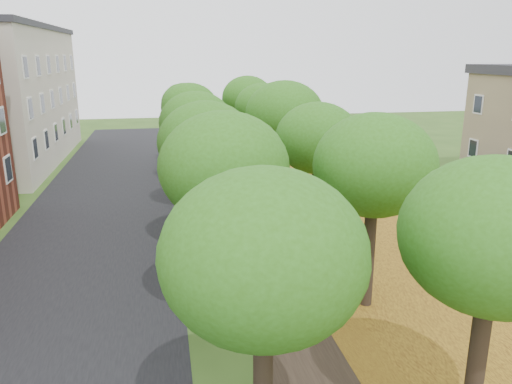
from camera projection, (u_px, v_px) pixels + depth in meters
name	position (u px, v px, depth m)	size (l,w,h in m)	color
street_asphalt	(93.00, 233.00, 23.84)	(8.00, 70.00, 0.01)	black
footpath	(247.00, 224.00, 25.17)	(3.20, 70.00, 0.01)	black
leaf_verge	(341.00, 218.00, 26.05)	(7.50, 70.00, 0.01)	#B78721
parking_lot	(477.00, 204.00, 28.50)	(9.00, 16.00, 0.01)	black
tree_row_west	(201.00, 132.00, 23.52)	(3.91, 33.91, 6.39)	black
tree_row_east	(299.00, 130.00, 24.37)	(3.91, 33.91, 6.39)	black
car_silver	(482.00, 217.00, 24.07)	(1.54, 3.83, 1.30)	#A3A3A8
car_red	(475.00, 207.00, 25.53)	(1.51, 4.32, 1.42)	maroon
car_grey	(452.00, 192.00, 28.52)	(1.82, 4.48, 1.30)	#38393E
car_white	(397.00, 175.00, 32.71)	(2.05, 4.44, 1.23)	silver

